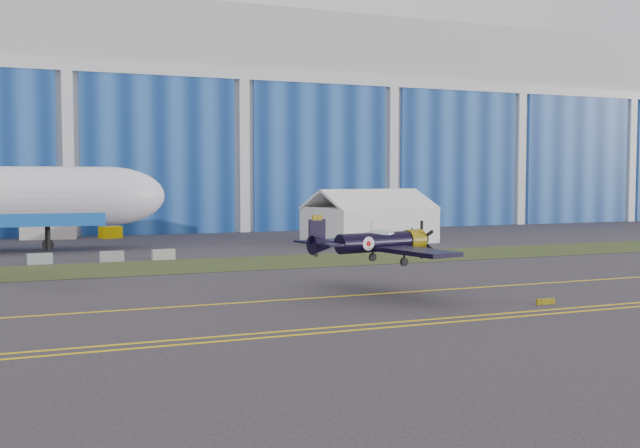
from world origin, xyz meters
name	(u,v)px	position (x,y,z in m)	size (l,w,h in m)	color
ground	(120,296)	(0.00, 0.00, 0.00)	(260.00, 260.00, 0.00)	#373238
grass_median	(98,270)	(0.00, 14.00, 0.02)	(260.00, 10.00, 0.02)	#475128
hangar	(58,125)	(0.00, 71.79, 14.96)	(220.00, 45.70, 30.00)	silver
taxiway_centreline	(132,310)	(0.00, -5.00, 0.01)	(200.00, 0.20, 0.02)	yellow
edge_line_near	(163,346)	(0.00, -14.50, 0.01)	(80.00, 0.20, 0.02)	yellow
edge_line_far	(159,341)	(0.00, -13.50, 0.01)	(80.00, 0.20, 0.02)	yellow
guard_board_right	(546,301)	(22.00, -12.00, 0.17)	(1.20, 0.15, 0.35)	yellow
warbird	(375,242)	(14.55, -5.23, 3.24)	(11.94, 13.57, 3.54)	black
tent	(369,216)	(30.40, 28.55, 2.98)	(14.18, 11.36, 5.96)	white
shipping_container	(49,228)	(-2.48, 46.69, 1.34)	(6.19, 2.48, 2.68)	silver
tug	(110,232)	(4.36, 45.28, 0.70)	(2.41, 1.51, 1.41)	#F3C500
barrier_a	(40,259)	(-4.10, 19.76, 0.45)	(2.00, 0.60, 0.90)	gray
barrier_b	(112,257)	(1.66, 19.45, 0.45)	(2.00, 0.60, 0.90)	gray
barrier_c	(163,254)	(6.05, 19.54, 0.45)	(2.00, 0.60, 0.90)	#9C9B93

